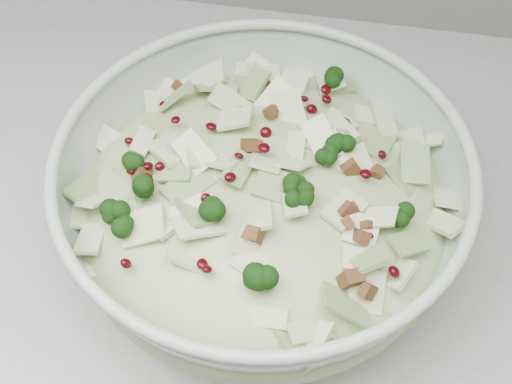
# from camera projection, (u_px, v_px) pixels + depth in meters

# --- Properties ---
(counter) EXTENTS (3.60, 0.60, 0.90)m
(counter) POSITION_uv_depth(u_px,v_px,m) (110.00, 326.00, 1.15)
(counter) COLOR silver
(counter) RESTS_ON floor
(mixing_bowl) EXTENTS (0.48, 0.48, 0.15)m
(mixing_bowl) POSITION_uv_depth(u_px,v_px,m) (263.00, 207.00, 0.65)
(mixing_bowl) COLOR #B2C3B6
(mixing_bowl) RESTS_ON counter
(salad) EXTENTS (0.46, 0.46, 0.15)m
(salad) POSITION_uv_depth(u_px,v_px,m) (263.00, 191.00, 0.63)
(salad) COLOR #A6B67C
(salad) RESTS_ON mixing_bowl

